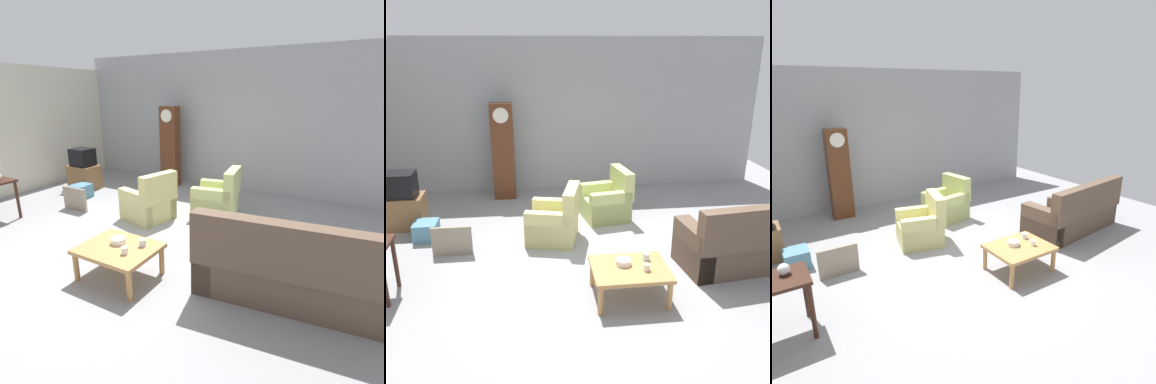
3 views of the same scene
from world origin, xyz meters
TOP-DOWN VIEW (x-y plane):
  - ground_plane at (0.00, 0.00)m, footprint 10.40×10.40m
  - garage_door_wall at (0.00, 3.60)m, footprint 8.40×0.16m
  - couch_floral at (2.33, -0.29)m, footprint 2.18×1.11m
  - armchair_olive_near at (-0.46, 0.88)m, footprint 0.95×0.92m
  - armchair_olive_far at (0.56, 1.69)m, footprint 0.91×0.89m
  - coffee_table_wood at (0.36, -0.88)m, footprint 0.96×0.76m
  - grandfather_clock at (-1.36, 3.01)m, footprint 0.44×0.30m
  - framed_picture_leaning at (-2.06, 0.54)m, footprint 0.60×0.05m
  - storage_box_blue at (-2.58, 1.16)m, footprint 0.37×0.40m
  - glass_dome_cloche at (-2.85, -0.44)m, footprint 0.14×0.14m
  - cup_white_porcelain at (0.54, -0.98)m, footprint 0.08×0.08m
  - cup_blue_rimmed at (0.61, -0.71)m, footprint 0.09×0.09m
  - bowl_white_stacked at (0.29, -0.80)m, footprint 0.19×0.19m

SIDE VIEW (x-z plane):
  - ground_plane at x=0.00m, z-range 0.00..0.00m
  - storage_box_blue at x=-2.58m, z-range 0.00..0.30m
  - framed_picture_leaning at x=-2.06m, z-range 0.00..0.47m
  - armchair_olive_near at x=-0.46m, z-range -0.15..0.77m
  - armchair_olive_far at x=0.56m, z-range -0.15..0.77m
  - couch_floral at x=2.33m, z-range -0.17..0.87m
  - coffee_table_wood at x=0.36m, z-range 0.15..0.58m
  - bowl_white_stacked at x=0.29m, z-range 0.43..0.50m
  - cup_white_porcelain at x=0.54m, z-range 0.43..0.51m
  - cup_blue_rimmed at x=0.61m, z-range 0.43..0.52m
  - glass_dome_cloche at x=-2.85m, z-range 0.75..0.89m
  - grandfather_clock at x=-1.36m, z-range 0.01..1.97m
  - garage_door_wall at x=0.00m, z-range 0.00..3.20m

